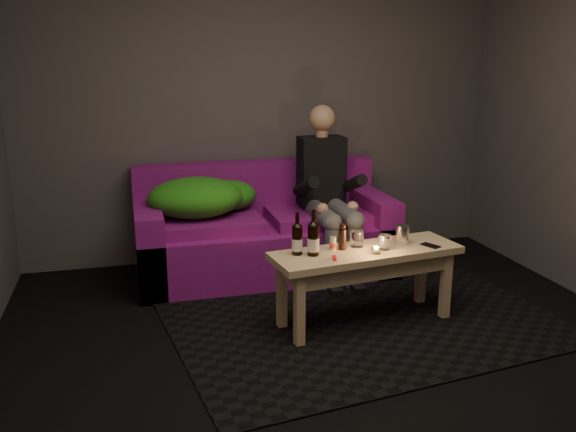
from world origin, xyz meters
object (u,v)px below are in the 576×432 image
person (328,189)px  beer_bottle_b (313,239)px  sofa (263,234)px  beer_bottle_a (297,239)px  coffee_table (366,263)px  steel_cup (402,235)px

person → beer_bottle_b: bearing=-113.0°
sofa → beer_bottle_b: sofa is taller
person → beer_bottle_a: 1.08m
person → beer_bottle_b: 1.08m
coffee_table → beer_bottle_b: beer_bottle_b is taller
coffee_table → beer_bottle_a: bearing=177.7°
coffee_table → person: bearing=86.4°
beer_bottle_a → sofa: bearing=88.4°
sofa → steel_cup: bearing=-57.2°
coffee_table → steel_cup: 0.32m
sofa → coffee_table: sofa is taller
beer_bottle_b → person: bearing=67.0°
person → steel_cup: bearing=-77.0°
sofa → coffee_table: 1.21m
sofa → beer_bottle_a: size_ratio=7.42×
beer_bottle_b → steel_cup: size_ratio=2.38×
sofa → beer_bottle_a: bearing=-91.6°
sofa → steel_cup: sofa is taller
beer_bottle_b → steel_cup: bearing=7.3°
sofa → person: 0.63m
sofa → steel_cup: size_ratio=16.32×
beer_bottle_a → steel_cup: size_ratio=2.20×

